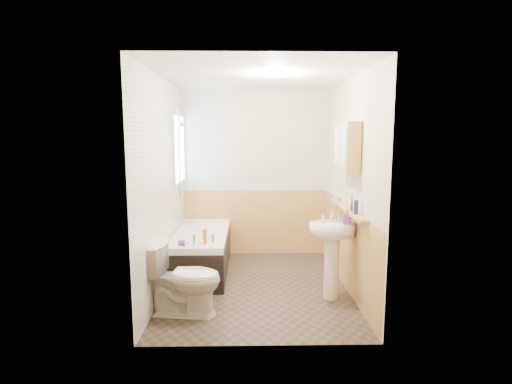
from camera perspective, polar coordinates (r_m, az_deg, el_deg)
The scene contains 26 objects.
floor at distance 5.04m, azimuth 0.03°, elevation -13.31°, with size 2.80×2.80×0.00m, color #312922.
ceiling at distance 4.74m, azimuth 0.04°, elevation 16.12°, with size 2.80×2.80×0.00m, color white.
wall_back at distance 6.13m, azimuth -0.22°, elevation 2.58°, with size 2.20×0.02×2.50m, color beige.
wall_front at distance 3.33m, azimuth 0.50°, elevation -2.07°, with size 2.20×0.02×2.50m, color beige.
wall_left at distance 4.83m, azimuth -13.24°, elevation 0.89°, with size 0.02×2.80×2.50m, color beige.
wall_right at distance 4.88m, azimuth 13.19°, elevation 0.95°, with size 0.02×2.80×2.50m, color beige.
wainscot_right at distance 5.02m, azimuth 12.67°, elevation -7.58°, with size 0.01×2.80×1.00m, color tan.
wainscot_front at distance 3.56m, azimuth 0.48°, elevation -13.96°, with size 2.20×0.01×1.00m, color tan.
wainscot_back at distance 6.22m, azimuth -0.22°, elevation -4.33°, with size 2.20×0.01×1.00m, color tan.
tile_cladding_left at distance 4.83m, azimuth -12.98°, elevation 0.89°, with size 0.01×2.80×2.50m, color white.
tile_return_back at distance 6.11m, azimuth -7.09°, elevation 7.20°, with size 0.75×0.01×1.50m, color white.
window at distance 5.73m, azimuth -10.91°, elevation 6.06°, with size 0.03×0.79×0.99m.
bathtub at distance 5.51m, azimuth -7.78°, elevation -8.31°, with size 0.70×1.64×0.70m.
shower_riser at distance 5.58m, azimuth -10.92°, elevation 6.51°, with size 0.10×0.08×1.20m.
toilet at distance 4.26m, azimuth -10.27°, elevation -12.06°, with size 0.43×0.77×0.76m, color white.
sink at distance 4.57m, azimuth 10.81°, elevation -7.44°, with size 0.51×0.41×0.99m.
pine_shelf at distance 4.72m, azimuth 12.81°, elevation -2.34°, with size 0.10×1.44×0.03m, color tan.
medicine_cabinet at distance 4.61m, azimuth 12.83°, elevation 6.24°, with size 0.16×0.62×0.56m.
foam_can at distance 4.33m, azimuth 14.11°, elevation -2.12°, with size 0.05×0.05×0.15m, color navy.
green_bottle at distance 4.49m, azimuth 13.53°, elevation -1.36°, with size 0.04×0.04×0.21m, color maroon.
black_jar at distance 5.15m, azimuth 11.62°, elevation -1.01°, with size 0.07×0.07×0.05m, color #59C647.
soap_bottle at distance 4.47m, azimuth 12.91°, elevation -4.03°, with size 0.07×0.16×0.08m, color purple.
clear_bottle at distance 4.45m, azimuth 9.57°, elevation -3.92°, with size 0.03×0.03×0.09m, color silver.
blue_gel at distance 4.78m, azimuth -7.33°, elevation -6.37°, with size 0.05×0.03×0.18m, color orange.
cream_jar at distance 4.81m, azimuth -10.57°, elevation -7.16°, with size 0.09×0.09×0.05m, color purple.
orange_bottle at distance 4.90m, azimuth -6.20°, elevation -6.53°, with size 0.03×0.03×0.10m, color #388447.
Camera 1 is at (-0.09, -4.69, 1.84)m, focal length 28.00 mm.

